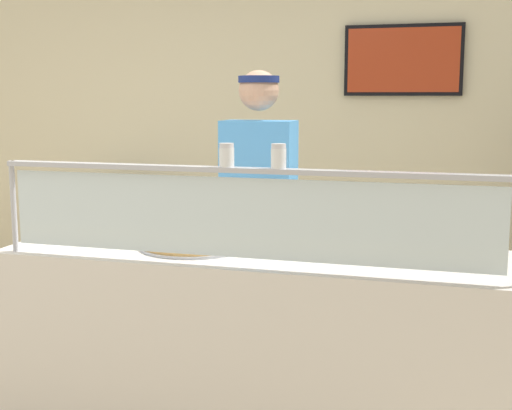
# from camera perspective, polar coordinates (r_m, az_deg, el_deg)

# --- Properties ---
(ground_plane) EXTENTS (12.00, 12.00, 0.00)m
(ground_plane) POSITION_cam_1_polar(r_m,az_deg,el_deg) (3.96, 2.97, -15.33)
(ground_plane) COLOR tan
(ground_plane) RESTS_ON ground
(shop_rear_unit) EXTENTS (6.67, 0.13, 2.70)m
(shop_rear_unit) POSITION_cam_1_polar(r_m,az_deg,el_deg) (5.14, 7.16, 5.88)
(shop_rear_unit) COLOR beige
(shop_rear_unit) RESTS_ON ground
(serving_counter) EXTENTS (2.27, 0.68, 0.95)m
(serving_counter) POSITION_cam_1_polar(r_m,az_deg,el_deg) (3.19, 0.26, -12.25)
(serving_counter) COLOR silver
(serving_counter) RESTS_ON ground
(sneeze_guard) EXTENTS (2.10, 0.06, 0.40)m
(sneeze_guard) POSITION_cam_1_polar(r_m,az_deg,el_deg) (2.73, -1.35, 0.14)
(sneeze_guard) COLOR #B2B5BC
(sneeze_guard) RESTS_ON serving_counter
(pizza_tray) EXTENTS (0.50, 0.50, 0.04)m
(pizza_tray) POSITION_cam_1_polar(r_m,az_deg,el_deg) (3.15, -5.10, -3.19)
(pizza_tray) COLOR #9EA0A8
(pizza_tray) RESTS_ON serving_counter
(pizza_server) EXTENTS (0.15, 0.29, 0.01)m
(pizza_server) POSITION_cam_1_polar(r_m,az_deg,el_deg) (3.13, -5.68, -2.84)
(pizza_server) COLOR #ADAFB7
(pizza_server) RESTS_ON pizza_tray
(parmesan_shaker) EXTENTS (0.06, 0.06, 0.09)m
(parmesan_shaker) POSITION_cam_1_polar(r_m,az_deg,el_deg) (2.73, -2.42, 3.99)
(parmesan_shaker) COLOR white
(parmesan_shaker) RESTS_ON sneeze_guard
(pepper_flake_shaker) EXTENTS (0.06, 0.06, 0.10)m
(pepper_flake_shaker) POSITION_cam_1_polar(r_m,az_deg,el_deg) (2.67, 1.87, 3.90)
(pepper_flake_shaker) COLOR white
(pepper_flake_shaker) RESTS_ON sneeze_guard
(worker_figure) EXTENTS (0.41, 0.50, 1.76)m
(worker_figure) POSITION_cam_1_polar(r_m,az_deg,el_deg) (3.69, 0.27, -0.73)
(worker_figure) COLOR #23232D
(worker_figure) RESTS_ON ground
(prep_shelf) EXTENTS (0.70, 0.55, 0.84)m
(prep_shelf) POSITION_cam_1_polar(r_m,az_deg,el_deg) (5.35, -12.04, -4.29)
(prep_shelf) COLOR #B7BABF
(prep_shelf) RESTS_ON ground
(pizza_box_stack) EXTENTS (0.47, 0.46, 0.13)m
(pizza_box_stack) POSITION_cam_1_polar(r_m,az_deg,el_deg) (5.26, -12.23, 0.87)
(pizza_box_stack) COLOR silver
(pizza_box_stack) RESTS_ON prep_shelf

